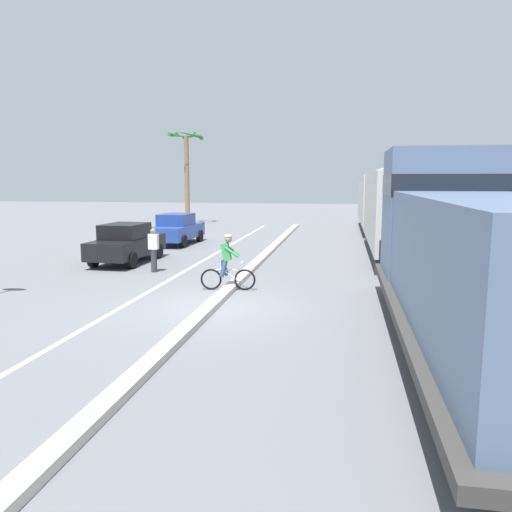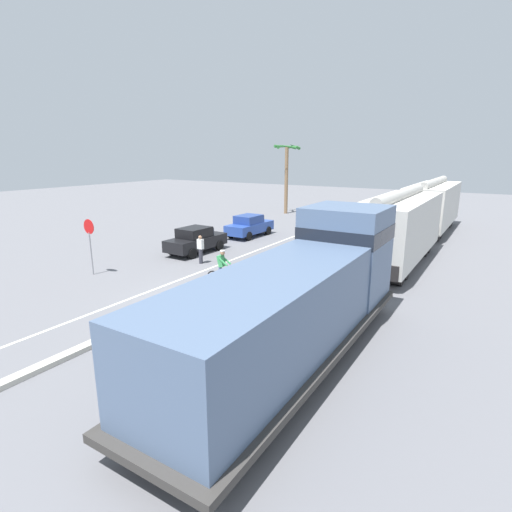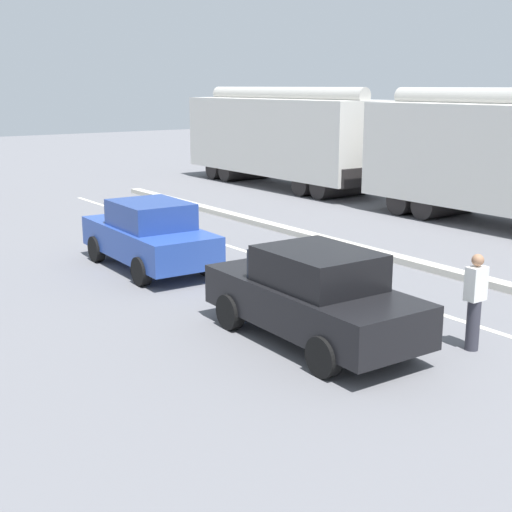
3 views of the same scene
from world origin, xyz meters
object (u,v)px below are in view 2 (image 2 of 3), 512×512
pedestrian_by_cars (201,249)px  hopper_car_lead (398,228)px  cyclist (222,269)px  palm_tree_near (287,163)px  stop_sign (90,236)px  parked_car_blue (249,226)px  parked_car_black (196,240)px  locomotive (304,298)px  hopper_car_middle (432,205)px

pedestrian_by_cars → hopper_car_lead: bearing=31.2°
cyclist → palm_tree_near: palm_tree_near is taller
stop_sign → pedestrian_by_cars: stop_sign is taller
parked_car_blue → palm_tree_near: (-3.27, 12.10, 4.29)m
parked_car_black → parked_car_blue: size_ratio=1.00×
palm_tree_near → pedestrian_by_cars: 21.07m
locomotive → hopper_car_lead: locomotive is taller
hopper_car_lead → hopper_car_middle: 11.60m
parked_car_black → locomotive: bearing=-36.3°
palm_tree_near → hopper_car_lead: bearing=-44.7°
parked_car_blue → stop_sign: (-1.57, -12.50, 1.21)m
parked_car_black → pedestrian_by_cars: bearing=-44.2°
parked_car_black → palm_tree_near: palm_tree_near is taller
hopper_car_lead → palm_tree_near: palm_tree_near is taller
hopper_car_lead → palm_tree_near: 20.58m
parked_car_black → cyclist: (5.25, -4.34, 0.00)m
pedestrian_by_cars → parked_car_black: bearing=135.8°
locomotive → stop_sign: 12.92m
parked_car_blue → pedestrian_by_cars: 8.11m
parked_car_black → stop_sign: bearing=-103.0°
stop_sign → parked_car_black: bearing=77.0°
locomotive → parked_car_blue: (-11.21, 14.37, -0.98)m
locomotive → cyclist: (-6.05, 3.95, -0.98)m
parked_car_black → pedestrian_by_cars: size_ratio=2.62×
locomotive → stop_sign: locomotive is taller
parked_car_blue → cyclist: bearing=-63.6°
hopper_car_middle → stop_sign: 25.35m
stop_sign → cyclist: bearing=17.2°
locomotive → hopper_car_lead: (0.00, 12.16, 0.28)m
parked_car_blue → stop_sign: size_ratio=1.48×
cyclist → hopper_car_lead: bearing=53.6°
hopper_car_lead → parked_car_blue: hopper_car_lead is taller
hopper_car_lead → parked_car_blue: 11.50m
palm_tree_near → hopper_car_middle: bearing=-10.6°
parked_car_blue → palm_tree_near: bearing=105.1°
hopper_car_middle → parked_car_black: 19.20m
parked_car_black → palm_tree_near: 18.95m
cyclist → parked_car_black: bearing=140.4°
palm_tree_near → pedestrian_by_cars: size_ratio=4.38×
hopper_car_lead → palm_tree_near: (-14.48, 14.31, 3.03)m
hopper_car_lead → pedestrian_by_cars: hopper_car_lead is taller
hopper_car_middle → parked_car_black: size_ratio=2.50×
parked_car_blue → stop_sign: 12.66m
hopper_car_middle → pedestrian_by_cars: bearing=-118.6°
parked_car_black → cyclist: 6.81m
parked_car_blue → cyclist: (5.16, -10.42, 0.00)m
parked_car_blue → palm_tree_near: palm_tree_near is taller
cyclist → hopper_car_middle: bearing=73.0°
parked_car_black → palm_tree_near: bearing=99.9°
hopper_car_lead → pedestrian_by_cars: (-9.41, -5.70, -1.23)m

